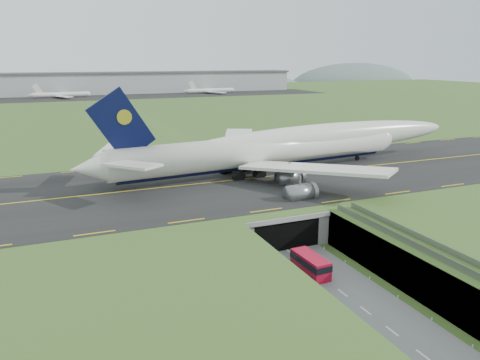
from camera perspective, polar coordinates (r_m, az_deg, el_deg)
name	(u,v)px	position (r m, az deg, el deg)	size (l,w,h in m)	color
ground	(312,270)	(72.89, 8.75, -10.84)	(900.00, 900.00, 0.00)	#395C24
airfield_deck	(313,252)	(71.66, 8.85, -8.67)	(800.00, 800.00, 6.00)	gray
trench_road	(340,292)	(67.27, 12.14, -13.20)	(12.00, 75.00, 0.20)	slate
taxiway	(232,181)	(98.72, -1.03, -0.07)	(800.00, 44.00, 0.18)	black
tunnel_portal	(265,216)	(85.22, 3.02, -4.43)	(17.00, 22.30, 6.00)	gray
guideway	(475,279)	(64.29, 26.71, -10.70)	(3.00, 53.00, 7.05)	#A8A8A3
jumbo_jet	(289,146)	(108.01, 6.00, 4.11)	(98.01, 62.22, 20.66)	white
shuttle_tram	(310,265)	(70.84, 8.57, -10.16)	(3.02, 7.32, 2.95)	#B50C28
cargo_terminal	(95,83)	(357.37, -17.29, 11.22)	(320.00, 67.00, 15.60)	#B2B2B2
distant_hills	(148,94)	(497.14, -11.18, 10.29)	(700.00, 91.00, 60.00)	#556764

